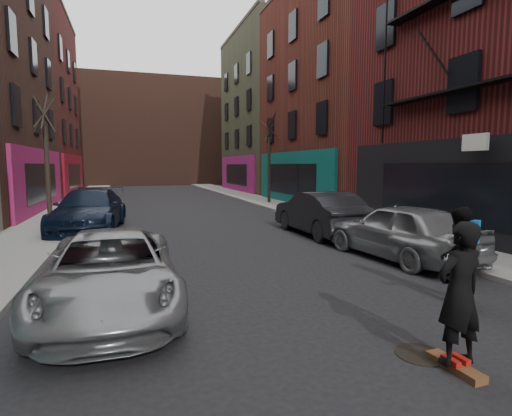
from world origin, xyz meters
TOP-DOWN VIEW (x-y plane):
  - sidewalk_left at (-6.25, 30.00)m, footprint 2.50×84.00m
  - sidewalk_right at (6.25, 30.00)m, footprint 2.50×84.00m
  - buildings_right at (13.50, 16.00)m, footprint 12.00×56.00m
  - building_far at (0.00, 56.00)m, footprint 40.00×10.00m
  - tree_left_far at (-6.20, 18.00)m, footprint 2.00×2.00m
  - tree_right_far at (6.20, 24.00)m, footprint 2.00×2.00m
  - parked_left_far at (-3.20, 6.13)m, footprint 2.36×5.07m
  - parked_left_end at (-4.37, 15.68)m, footprint 2.94×5.96m
  - parked_right_far at (4.33, 7.80)m, footprint 2.37×4.90m
  - parked_right_end at (4.02, 12.12)m, footprint 1.79×5.00m
  - skateboard at (1.09, 2.45)m, footprint 0.25×0.81m
  - skateboarder at (1.09, 2.45)m, footprint 0.69×0.47m
  - pedestrian at (3.00, 4.40)m, footprint 1.14×1.07m
  - manhole at (0.97, 2.93)m, footprint 0.91×0.91m

SIDE VIEW (x-z plane):
  - manhole at x=0.97m, z-range 0.00..0.01m
  - skateboard at x=1.09m, z-range 0.00..0.10m
  - sidewalk_left at x=-6.25m, z-range 0.00..0.13m
  - sidewalk_right at x=6.25m, z-range 0.00..0.13m
  - parked_left_far at x=-3.20m, z-range 0.00..1.40m
  - parked_right_far at x=4.33m, z-range 0.00..1.61m
  - parked_right_end at x=4.02m, z-range 0.00..1.64m
  - parked_left_end at x=-4.37m, z-range 0.00..1.67m
  - pedestrian at x=3.00m, z-range 0.01..1.86m
  - skateboarder at x=1.09m, z-range 0.10..1.94m
  - tree_left_far at x=-6.20m, z-range 0.13..6.63m
  - tree_right_far at x=6.20m, z-range 0.13..6.93m
  - building_far at x=0.00m, z-range 0.00..14.00m
  - buildings_right at x=13.50m, z-range 0.00..16.00m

